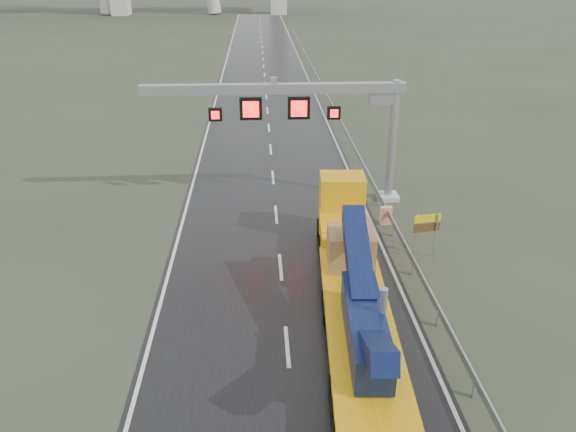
{
  "coord_description": "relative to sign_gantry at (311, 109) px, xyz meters",
  "views": [
    {
      "loc": [
        -0.9,
        -13.19,
        13.44
      ],
      "look_at": [
        0.3,
        8.91,
        3.2
      ],
      "focal_mm": 35.0,
      "sensor_mm": 36.0,
      "label": 1
    }
  ],
  "objects": [
    {
      "name": "ground",
      "position": [
        -2.1,
        -17.99,
        -5.61
      ],
      "size": [
        400.0,
        400.0,
        0.0
      ],
      "primitive_type": "plane",
      "color": "#313928",
      "rests_on": "ground"
    },
    {
      "name": "road",
      "position": [
        -2.1,
        22.01,
        -5.6
      ],
      "size": [
        11.0,
        200.0,
        0.02
      ],
      "primitive_type": "cube",
      "color": "black",
      "rests_on": "ground"
    },
    {
      "name": "guardrail",
      "position": [
        4.0,
        12.01,
        -4.91
      ],
      "size": [
        0.2,
        140.0,
        1.4
      ],
      "primitive_type": null,
      "color": "gray",
      "rests_on": "ground"
    },
    {
      "name": "sign_gantry",
      "position": [
        0.0,
        0.0,
        0.0
      ],
      "size": [
        14.9,
        1.2,
        7.42
      ],
      "color": "#B0B0AB",
      "rests_on": "ground"
    },
    {
      "name": "heavy_haul_truck",
      "position": [
        0.83,
        -10.86,
        -4.04
      ],
      "size": [
        3.58,
        17.39,
        4.06
      ],
      "rotation": [
        0.0,
        0.0,
        -0.06
      ],
      "color": "#E2B60C",
      "rests_on": "ground"
    },
    {
      "name": "exit_sign_pair",
      "position": [
        5.0,
        -7.29,
        -4.0
      ],
      "size": [
        1.34,
        0.27,
        2.31
      ],
      "rotation": [
        0.0,
        0.0,
        0.16
      ],
      "color": "#9FA2A8",
      "rests_on": "ground"
    },
    {
      "name": "striped_barrier",
      "position": [
        3.9,
        -3.5,
        -5.1
      ],
      "size": [
        0.63,
        0.38,
        1.03
      ],
      "primitive_type": "cube",
      "rotation": [
        0.0,
        0.0,
        0.09
      ],
      "color": "red",
      "rests_on": "ground"
    }
  ]
}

